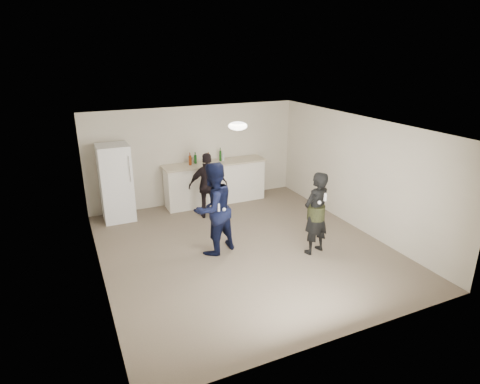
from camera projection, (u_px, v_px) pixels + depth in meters
name	position (u px, v px, depth m)	size (l,w,h in m)	color
floor	(244.00, 248.00, 8.17)	(6.00, 6.00, 0.00)	#6B5B4C
ceiling	(245.00, 126.00, 7.32)	(6.00, 6.00, 0.00)	silver
wall_back	(195.00, 155.00, 10.32)	(6.00, 6.00, 0.00)	beige
wall_front	(342.00, 261.00, 5.17)	(6.00, 6.00, 0.00)	beige
wall_left	(95.00, 213.00, 6.67)	(6.00, 6.00, 0.00)	beige
wall_right	(357.00, 173.00, 8.81)	(6.00, 6.00, 0.00)	beige
counter	(215.00, 183.00, 10.44)	(2.60, 0.56, 1.05)	white
counter_top	(215.00, 163.00, 10.26)	(2.68, 0.64, 0.04)	beige
fridge	(116.00, 183.00, 9.28)	(0.70, 0.70, 1.80)	white
fridge_handle	(129.00, 169.00, 8.94)	(0.02, 0.02, 0.60)	silver
ceiling_dome	(238.00, 126.00, 7.60)	(0.36, 0.36, 0.16)	white
shaker	(192.00, 160.00, 10.12)	(0.08, 0.08, 0.17)	silver
man	(213.00, 209.00, 7.73)	(0.89, 0.70, 1.84)	#101745
woman	(316.00, 213.00, 7.74)	(0.61, 0.40, 1.66)	black
camo_shorts	(316.00, 212.00, 7.74)	(0.34, 0.34, 0.28)	#353C1B
spectator	(208.00, 186.00, 9.45)	(0.92, 0.38, 1.58)	black
remote_man	(219.00, 207.00, 7.45)	(0.04, 0.04, 0.15)	white
nunchuk_man	(224.00, 209.00, 7.54)	(0.07, 0.07, 0.07)	white
remote_woman	(325.00, 197.00, 7.39)	(0.04, 0.04, 0.15)	white
nunchuk_woman	(319.00, 202.00, 7.41)	(0.07, 0.07, 0.07)	white
bottle_cluster	(206.00, 159.00, 10.19)	(0.98, 0.17, 0.27)	#144012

